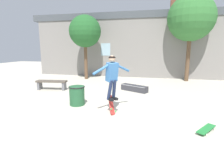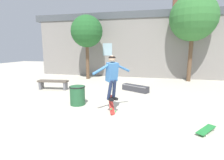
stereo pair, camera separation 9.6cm
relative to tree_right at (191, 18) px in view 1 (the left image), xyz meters
name	(u,v)px [view 1 (the left image)]	position (x,y,z in m)	size (l,w,h in m)	color
ground_plane	(118,122)	(-3.15, -7.27, -3.91)	(40.00, 40.00, 0.00)	beige
building_backdrop	(140,44)	(-3.14, 0.93, -1.50)	(16.60, 0.52, 5.45)	gray
tree_right	(191,18)	(0.00, 0.00, 0.00)	(2.83, 2.83, 5.34)	brown
tree_left	(85,32)	(-6.64, -0.67, -0.72)	(2.11, 2.11, 4.26)	brown
park_bench	(52,83)	(-7.19, -4.12, -3.56)	(1.58, 0.56, 0.48)	brown
skate_ledge	(134,88)	(-3.04, -3.48, -3.75)	(1.40, 0.98, 0.30)	#38383D
trash_bin	(77,95)	(-4.93, -6.09, -3.53)	(0.60, 0.60, 0.71)	#235633
skater	(112,74)	(-3.48, -6.59, -2.61)	(1.00, 1.11, 1.44)	teal
skateboard_flipping	(111,104)	(-3.51, -6.53, -3.64)	(0.40, 0.75, 0.63)	red
skateboard_resting	(206,129)	(-0.83, -7.37, -3.84)	(0.62, 0.74, 0.08)	#237F38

